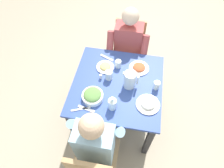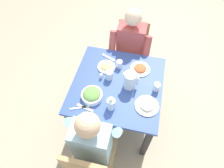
{
  "view_description": "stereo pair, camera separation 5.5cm",
  "coord_description": "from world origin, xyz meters",
  "px_view_note": "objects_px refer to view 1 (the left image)",
  "views": [
    {
      "loc": [
        0.16,
        -1.18,
        2.37
      ],
      "look_at": [
        -0.05,
        -0.03,
        0.74
      ],
      "focal_mm": 31.98,
      "sensor_mm": 36.0,
      "label": 1
    },
    {
      "loc": [
        0.21,
        -1.16,
        2.37
      ],
      "look_at": [
        -0.05,
        -0.03,
        0.74
      ],
      "focal_mm": 31.98,
      "sensor_mm": 36.0,
      "label": 2
    }
  ],
  "objects_px": {
    "diner_far": "(127,51)",
    "diner_near": "(98,136)",
    "water_pitcher": "(130,80)",
    "oil_carafe": "(112,104)",
    "chair_near": "(94,164)",
    "plate_fries": "(105,67)",
    "water_glass_far_left": "(109,75)",
    "salt_shaker": "(101,76)",
    "chair_far": "(128,48)",
    "plate_yoghurt": "(148,104)",
    "salad_bowl": "(93,96)",
    "water_glass_near_left": "(157,85)",
    "water_glass_near_right": "(118,64)",
    "dining_table": "(117,90)",
    "plate_rice_curry": "(139,68)"
  },
  "relations": [
    {
      "from": "diner_far",
      "to": "diner_near",
      "type": "bearing_deg",
      "value": -95.76
    },
    {
      "from": "water_pitcher",
      "to": "oil_carafe",
      "type": "height_order",
      "value": "water_pitcher"
    },
    {
      "from": "chair_near",
      "to": "plate_fries",
      "type": "relative_size",
      "value": 4.5
    },
    {
      "from": "water_glass_far_left",
      "to": "chair_near",
      "type": "bearing_deg",
      "value": -88.98
    },
    {
      "from": "plate_fries",
      "to": "salt_shaker",
      "type": "relative_size",
      "value": 3.53
    },
    {
      "from": "chair_far",
      "to": "diner_far",
      "type": "distance_m",
      "value": 0.25
    },
    {
      "from": "plate_yoghurt",
      "to": "salt_shaker",
      "type": "bearing_deg",
      "value": 155.32
    },
    {
      "from": "salad_bowl",
      "to": "water_glass_near_left",
      "type": "relative_size",
      "value": 2.2
    },
    {
      "from": "water_glass_near_right",
      "to": "chair_near",
      "type": "bearing_deg",
      "value": -93.24
    },
    {
      "from": "water_pitcher",
      "to": "salad_bowl",
      "type": "height_order",
      "value": "water_pitcher"
    },
    {
      "from": "dining_table",
      "to": "diner_near",
      "type": "xyz_separation_m",
      "value": [
        -0.08,
        -0.55,
        0.03
      ]
    },
    {
      "from": "diner_near",
      "to": "plate_fries",
      "type": "bearing_deg",
      "value": 96.16
    },
    {
      "from": "water_glass_near_left",
      "to": "water_glass_far_left",
      "type": "xyz_separation_m",
      "value": [
        -0.49,
        0.04,
        0.0
      ]
    },
    {
      "from": "plate_fries",
      "to": "salt_shaker",
      "type": "bearing_deg",
      "value": -95.91
    },
    {
      "from": "dining_table",
      "to": "oil_carafe",
      "type": "xyz_separation_m",
      "value": [
        -0.0,
        -0.28,
        0.17
      ]
    },
    {
      "from": "diner_far",
      "to": "chair_far",
      "type": "bearing_deg",
      "value": 90.0
    },
    {
      "from": "dining_table",
      "to": "water_glass_near_right",
      "type": "distance_m",
      "value": 0.28
    },
    {
      "from": "dining_table",
      "to": "plate_fries",
      "type": "xyz_separation_m",
      "value": [
        -0.16,
        0.19,
        0.13
      ]
    },
    {
      "from": "dining_table",
      "to": "water_glass_near_right",
      "type": "bearing_deg",
      "value": 97.06
    },
    {
      "from": "plate_rice_curry",
      "to": "salt_shaker",
      "type": "xyz_separation_m",
      "value": [
        -0.38,
        -0.2,
        0.01
      ]
    },
    {
      "from": "dining_table",
      "to": "water_glass_far_left",
      "type": "distance_m",
      "value": 0.2
    },
    {
      "from": "dining_table",
      "to": "water_glass_far_left",
      "type": "bearing_deg",
      "value": 151.44
    },
    {
      "from": "water_glass_far_left",
      "to": "plate_rice_curry",
      "type": "bearing_deg",
      "value": 32.03
    },
    {
      "from": "chair_far",
      "to": "diner_near",
      "type": "bearing_deg",
      "value": -94.87
    },
    {
      "from": "water_pitcher",
      "to": "plate_rice_curry",
      "type": "height_order",
      "value": "water_pitcher"
    },
    {
      "from": "water_pitcher",
      "to": "water_glass_far_left",
      "type": "bearing_deg",
      "value": 166.91
    },
    {
      "from": "water_pitcher",
      "to": "water_glass_near_left",
      "type": "distance_m",
      "value": 0.27
    },
    {
      "from": "salt_shaker",
      "to": "salad_bowl",
      "type": "bearing_deg",
      "value": -95.87
    },
    {
      "from": "water_pitcher",
      "to": "salad_bowl",
      "type": "distance_m",
      "value": 0.4
    },
    {
      "from": "salad_bowl",
      "to": "oil_carafe",
      "type": "relative_size",
      "value": 1.26
    },
    {
      "from": "water_glass_far_left",
      "to": "oil_carafe",
      "type": "height_order",
      "value": "oil_carafe"
    },
    {
      "from": "diner_far",
      "to": "salad_bowl",
      "type": "height_order",
      "value": "diner_far"
    },
    {
      "from": "chair_near",
      "to": "water_glass_near_left",
      "type": "bearing_deg",
      "value": 58.42
    },
    {
      "from": "water_glass_near_right",
      "to": "salt_shaker",
      "type": "distance_m",
      "value": 0.24
    },
    {
      "from": "salad_bowl",
      "to": "diner_far",
      "type": "bearing_deg",
      "value": 73.09
    },
    {
      "from": "water_pitcher",
      "to": "salt_shaker",
      "type": "relative_size",
      "value": 3.52
    },
    {
      "from": "salad_bowl",
      "to": "water_glass_near_right",
      "type": "relative_size",
      "value": 2.36
    },
    {
      "from": "salt_shaker",
      "to": "oil_carafe",
      "type": "bearing_deg",
      "value": -60.75
    },
    {
      "from": "plate_fries",
      "to": "oil_carafe",
      "type": "xyz_separation_m",
      "value": [
        0.16,
        -0.47,
        0.04
      ]
    },
    {
      "from": "plate_rice_curry",
      "to": "plate_fries",
      "type": "xyz_separation_m",
      "value": [
        -0.36,
        -0.05,
        -0.0
      ]
    },
    {
      "from": "water_glass_near_right",
      "to": "water_glass_far_left",
      "type": "bearing_deg",
      "value": -112.0
    },
    {
      "from": "salad_bowl",
      "to": "oil_carafe",
      "type": "height_order",
      "value": "oil_carafe"
    },
    {
      "from": "plate_fries",
      "to": "dining_table",
      "type": "bearing_deg",
      "value": -48.82
    },
    {
      "from": "plate_rice_curry",
      "to": "plate_yoghurt",
      "type": "relative_size",
      "value": 0.94
    },
    {
      "from": "diner_near",
      "to": "water_pitcher",
      "type": "relative_size",
      "value": 6.07
    },
    {
      "from": "chair_far",
      "to": "water_glass_near_right",
      "type": "relative_size",
      "value": 9.78
    },
    {
      "from": "chair_far",
      "to": "plate_rice_curry",
      "type": "xyz_separation_m",
      "value": [
        0.17,
        -0.52,
        0.24
      ]
    },
    {
      "from": "chair_near",
      "to": "plate_rice_curry",
      "type": "relative_size",
      "value": 4.04
    },
    {
      "from": "diner_near",
      "to": "water_glass_far_left",
      "type": "relative_size",
      "value": 11.52
    },
    {
      "from": "dining_table",
      "to": "chair_near",
      "type": "bearing_deg",
      "value": -96.32
    }
  ]
}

